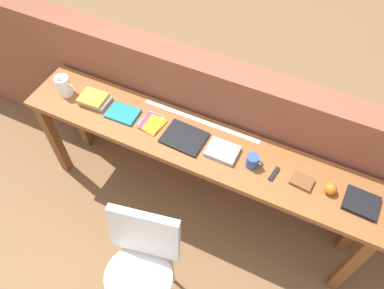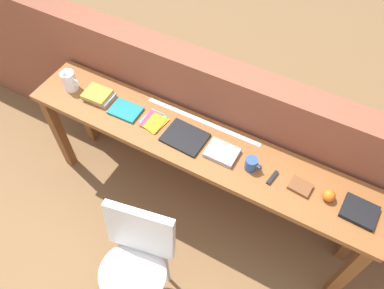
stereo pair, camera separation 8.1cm
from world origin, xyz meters
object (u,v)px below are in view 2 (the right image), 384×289
pitcher_white (69,81)px  book_stack_leftmost (98,95)px  pamphlet_pile_colourful (153,121)px  magazine_cycling (126,111)px  multitool_folded (272,178)px  leather_journal_brown (300,187)px  book_repair_rightmost (359,212)px  chair_white_moulded (135,259)px  mug (252,164)px  book_open_centre (185,137)px  sports_ball_small (329,195)px

pitcher_white → book_stack_leftmost: bearing=4.7°
pitcher_white → pamphlet_pile_colourful: (0.69, 0.02, -0.07)m
magazine_cycling → multitool_folded: magazine_cycling is taller
pitcher_white → leather_journal_brown: pitcher_white is taller
book_repair_rightmost → chair_white_moulded: bearing=-142.4°
chair_white_moulded → leather_journal_brown: bearing=46.0°
book_stack_leftmost → book_repair_rightmost: (1.86, -0.01, -0.01)m
magazine_cycling → mug: size_ratio=1.93×
multitool_folded → book_repair_rightmost: (0.52, 0.02, 0.01)m
pamphlet_pile_colourful → mug: bearing=-2.3°
mug → leather_journal_brown: bearing=2.5°
mug → multitool_folded: bearing=-1.8°
chair_white_moulded → book_open_centre: book_open_centre is taller
chair_white_moulded → book_repair_rightmost: bearing=35.1°
multitool_folded → sports_ball_small: bearing=4.3°
leather_journal_brown → book_stack_leftmost: bearing=-175.2°
mug → chair_white_moulded: bearing=-119.2°
pitcher_white → mug: (1.42, -0.01, -0.03)m
book_repair_rightmost → pamphlet_pile_colourful: bearing=-177.9°
book_stack_leftmost → leather_journal_brown: (1.51, -0.01, -0.01)m
book_stack_leftmost → book_open_centre: (0.72, -0.02, -0.02)m
book_stack_leftmost → magazine_cycling: 0.25m
book_open_centre → leather_journal_brown: leather_journal_brown is taller
mug → book_repair_rightmost: size_ratio=0.57×
magazine_cycling → sports_ball_small: 1.43m
pitcher_white → book_open_centre: size_ratio=0.67×
pitcher_white → multitool_folded: (1.57, -0.01, -0.07)m
chair_white_moulded → multitool_folded: multitool_folded is taller
chair_white_moulded → pitcher_white: bearing=143.5°
book_stack_leftmost → multitool_folded: size_ratio=1.95×
book_stack_leftmost → magazine_cycling: (0.24, -0.01, -0.02)m
chair_white_moulded → pamphlet_pile_colourful: 0.91m
book_open_centre → magazine_cycling: bearing=-178.1°
chair_white_moulded → pamphlet_pile_colourful: (-0.32, 0.77, 0.36)m
sports_ball_small → pitcher_white: bearing=-179.6°
magazine_cycling → pitcher_white: bearing=178.8°
pamphlet_pile_colourful → book_repair_rightmost: bearing=-0.5°
book_open_centre → book_repair_rightmost: bearing=3.1°
multitool_folded → mug: bearing=178.2°
chair_white_moulded → pitcher_white: 1.33m
book_stack_leftmost → multitool_folded: 1.34m
chair_white_moulded → multitool_folded: (0.56, 0.73, 0.36)m
book_repair_rightmost → leather_journal_brown: bearing=-176.7°
book_stack_leftmost → multitool_folded: book_stack_leftmost is taller
leather_journal_brown → multitool_folded: bearing=-168.5°
magazine_cycling → mug: mug is taller
chair_white_moulded → sports_ball_small: bearing=40.4°
mug → sports_ball_small: 0.48m
leather_journal_brown → sports_ball_small: bearing=7.8°
pamphlet_pile_colourful → sports_ball_small: size_ratio=2.56×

